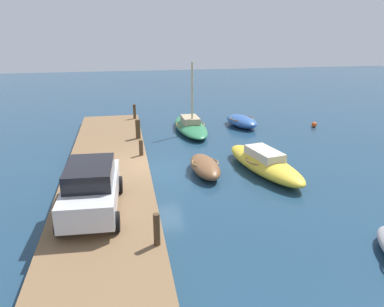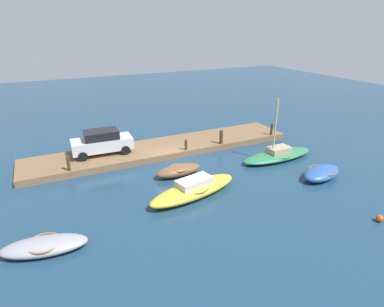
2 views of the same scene
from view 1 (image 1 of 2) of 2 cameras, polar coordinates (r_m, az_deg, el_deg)
name	(u,v)px [view 1 (image 1 of 2)]	position (r m, az deg, el deg)	size (l,w,h in m)	color
ground_plane	(155,172)	(18.07, -5.54, -2.74)	(84.00, 84.00, 0.00)	navy
dock_platform	(108,170)	(17.96, -12.52, -2.46)	(20.41, 3.73, 0.47)	brown
rowboat_blue	(242,121)	(26.14, 7.46, 4.85)	(3.35, 2.18, 0.73)	#2D569E
sailboat_green	(190,126)	(24.82, -0.23, 4.21)	(5.91, 1.96, 4.49)	#2D7A4C
dinghy_brown	(205,166)	(17.62, 1.97, -1.94)	(3.12, 1.32, 0.73)	brown
motorboat_yellow	(264,163)	(18.14, 10.81, -1.38)	(5.99, 2.83, 1.09)	gold
mooring_post_west	(135,111)	(26.46, -8.64, 6.27)	(0.19, 0.19, 0.99)	#47331E
mooring_post_mid_west	(138,129)	(21.69, -8.13, 3.66)	(0.27, 0.27, 1.09)	#47331E
mooring_post_mid_east	(141,148)	(18.85, -7.67, 0.87)	(0.20, 0.20, 0.78)	#47331E
mooring_post_east	(157,229)	(11.28, -5.32, -11.31)	(0.20, 0.20, 1.00)	#47331E
parked_car	(91,188)	(13.40, -14.92, -4.99)	(4.24, 2.08, 1.72)	silver
marker_buoy	(314,125)	(27.07, 17.88, 4.15)	(0.36, 0.36, 0.36)	#E54C19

